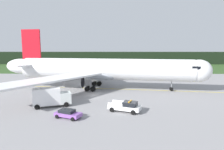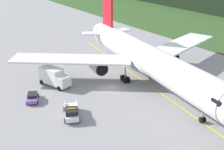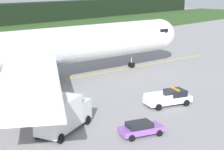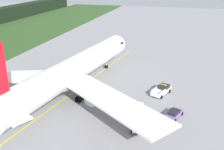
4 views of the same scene
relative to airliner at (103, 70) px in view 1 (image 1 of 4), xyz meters
name	(u,v)px [view 1 (image 1 of 4)]	position (x,y,z in m)	size (l,w,h in m)	color
ground	(94,95)	(-1.59, -7.38, -4.87)	(320.00, 320.00, 0.00)	gray
grass_verge	(105,68)	(-1.59, 47.59, -4.85)	(320.00, 40.16, 0.04)	#2F4E22
distant_tree_line	(107,58)	(-1.59, 71.59, -1.36)	(288.00, 7.99, 7.02)	black
taxiway_centerline_main	(106,89)	(0.74, -0.11, -4.86)	(68.58, 0.30, 0.01)	yellow
airliner	(103,70)	(0.00, 0.00, 0.00)	(52.81, 48.69, 15.12)	white
ops_pickup_truck	(126,106)	(4.85, -18.48, -3.96)	(5.80, 3.98, 1.94)	white
catering_truck	(51,97)	(-8.52, -15.70, -3.08)	(7.03, 4.45, 3.55)	silver
staff_car	(68,113)	(-4.16, -21.57, -4.17)	(4.42, 3.20, 1.30)	#8651AA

